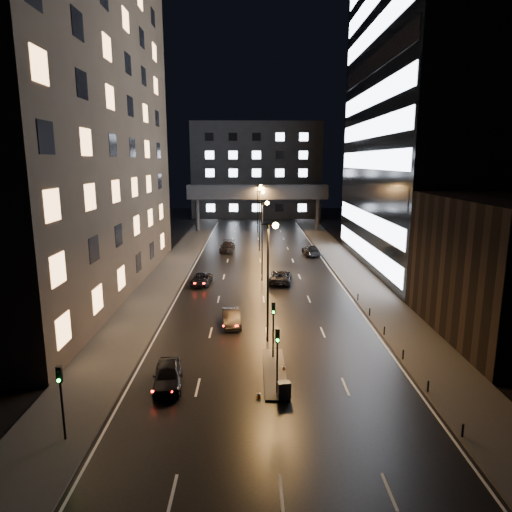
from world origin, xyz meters
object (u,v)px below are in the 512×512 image
object	(u,v)px
car_toward_b	(311,250)
car_away_a	(168,375)
car_away_b	(231,318)
car_toward_a	(281,277)
car_away_d	(227,247)
utility_cabinet	(284,390)
car_away_c	(201,279)

from	to	relation	value
car_toward_b	car_away_a	bearing A→B (deg)	66.16
car_away_b	car_toward_a	bearing A→B (deg)	63.86
car_away_d	car_toward_a	distance (m)	21.64
car_toward_b	utility_cabinet	xyz separation A→B (m)	(-7.60, -45.70, -0.12)
car_away_d	car_toward_a	bearing A→B (deg)	-66.22
car_away_b	car_away_d	xyz separation A→B (m)	(-2.18, 35.33, 0.08)
car_toward_b	car_away_b	bearing A→B (deg)	65.73
utility_cabinet	car_away_b	bearing A→B (deg)	94.53
car_toward_a	car_toward_b	world-z (taller)	car_toward_b
car_toward_b	utility_cabinet	bearing A→B (deg)	76.01
utility_cabinet	car_toward_a	bearing A→B (deg)	75.21
car_away_c	car_away_d	distance (m)	21.10
car_away_b	car_away_d	bearing A→B (deg)	87.47
car_away_c	utility_cabinet	size ratio (longest dim) A/B	4.50
car_away_a	utility_cabinet	xyz separation A→B (m)	(7.72, -1.93, -0.11)
car_away_d	car_toward_a	world-z (taller)	car_away_d
car_toward_a	utility_cabinet	size ratio (longest dim) A/B	5.26
car_away_d	car_toward_b	world-z (taller)	car_away_d
car_away_d	utility_cabinet	bearing A→B (deg)	-79.98
car_away_c	car_away_b	bearing A→B (deg)	-67.88
car_away_c	utility_cabinet	bearing A→B (deg)	-68.24
car_toward_b	utility_cabinet	distance (m)	46.33
utility_cabinet	car_toward_b	bearing A→B (deg)	68.97
car_away_b	car_toward_b	xyz separation A→B (m)	(11.52, 32.14, 0.07)
car_away_b	car_toward_a	xyz separation A→B (m)	(5.53, 15.12, 0.05)
car_toward_b	utility_cabinet	world-z (taller)	car_toward_b
car_away_c	car_away_d	size ratio (longest dim) A/B	0.86
car_away_a	utility_cabinet	bearing A→B (deg)	-21.03
car_away_b	utility_cabinet	distance (m)	14.12
car_away_b	car_toward_a	size ratio (longest dim) A/B	0.79
car_away_a	car_toward_a	xyz separation A→B (m)	(9.33, 26.75, -0.01)
car_away_d	utility_cabinet	size ratio (longest dim) A/B	5.20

